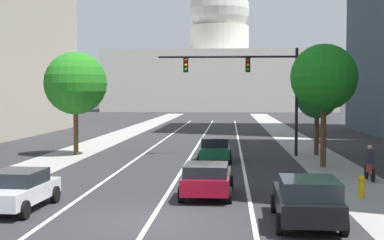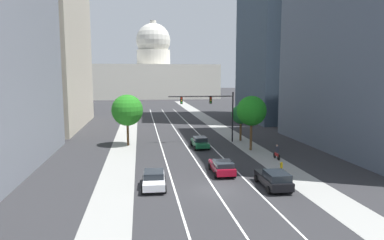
% 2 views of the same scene
% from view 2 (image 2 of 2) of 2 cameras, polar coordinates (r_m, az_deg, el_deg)
% --- Properties ---
extents(ground_plane, '(400.00, 400.00, 0.00)m').
position_cam_2_polar(ground_plane, '(67.70, -3.47, -0.67)').
color(ground_plane, '#2B2B2D').
extents(sidewalk_left, '(3.32, 130.00, 0.01)m').
position_cam_2_polar(sidewalk_left, '(62.52, -10.73, -1.45)').
color(sidewalk_left, gray).
rests_on(sidewalk_left, ground).
extents(sidewalk_right, '(3.32, 130.00, 0.01)m').
position_cam_2_polar(sidewalk_right, '(64.13, 4.43, -1.12)').
color(sidewalk_right, gray).
rests_on(sidewalk_right, ground).
extents(lane_stripe_left, '(0.16, 90.00, 0.01)m').
position_cam_2_polar(lane_stripe_left, '(52.69, -5.62, -3.00)').
color(lane_stripe_left, white).
rests_on(lane_stripe_left, ground).
extents(lane_stripe_center, '(0.16, 90.00, 0.01)m').
position_cam_2_polar(lane_stripe_center, '(52.97, -1.98, -2.91)').
color(lane_stripe_center, white).
rests_on(lane_stripe_center, ground).
extents(lane_stripe_right, '(0.16, 90.00, 0.01)m').
position_cam_2_polar(lane_stripe_right, '(53.46, 1.61, -2.81)').
color(lane_stripe_right, white).
rests_on(lane_stripe_right, ground).
extents(office_tower_far_left, '(22.33, 28.52, 30.58)m').
position_cam_2_polar(office_tower_far_left, '(70.04, -27.11, 11.39)').
color(office_tower_far_left, '#B7AD99').
rests_on(office_tower_far_left, ground).
extents(capitol_building, '(53.58, 24.58, 32.85)m').
position_cam_2_polar(capitol_building, '(149.05, -6.43, 7.56)').
color(capitol_building, beige).
rests_on(capitol_building, ground).
extents(car_crimson, '(2.12, 4.45, 1.41)m').
position_cam_2_polar(car_crimson, '(33.43, 5.07, -7.79)').
color(car_crimson, maroon).
rests_on(car_crimson, ground).
extents(car_black, '(2.19, 4.70, 1.57)m').
position_cam_2_polar(car_black, '(30.08, 13.60, -9.58)').
color(car_black, black).
rests_on(car_black, ground).
extents(car_white, '(2.18, 4.41, 1.41)m').
position_cam_2_polar(car_white, '(29.62, -6.41, -9.83)').
color(car_white, silver).
rests_on(car_white, ground).
extents(car_green, '(2.04, 4.42, 1.47)m').
position_cam_2_polar(car_green, '(45.21, 1.35, -3.74)').
color(car_green, '#14512D').
rests_on(car_green, ground).
extents(traffic_signal_mast, '(9.36, 0.39, 7.22)m').
position_cam_2_polar(traffic_signal_mast, '(48.28, 3.52, 2.29)').
color(traffic_signal_mast, black).
rests_on(traffic_signal_mast, ground).
extents(fire_hydrant, '(0.26, 0.35, 0.91)m').
position_cam_2_polar(fire_hydrant, '(35.65, 14.78, -7.52)').
color(fire_hydrant, yellow).
rests_on(fire_hydrant, ground).
extents(cyclist, '(0.37, 1.70, 1.72)m').
position_cam_2_polar(cyclist, '(40.18, 14.06, -5.24)').
color(cyclist, black).
rests_on(cyclist, ground).
extents(street_tree_far_right, '(3.79, 3.79, 7.00)m').
position_cam_2_polar(street_tree_far_right, '(43.75, 9.97, 1.51)').
color(street_tree_far_right, '#51381E').
rests_on(street_tree_far_right, ground).
extents(street_tree_near_right, '(2.80, 2.80, 5.31)m').
position_cam_2_polar(street_tree_near_right, '(50.19, 8.21, 0.91)').
color(street_tree_near_right, '#51381E').
rests_on(street_tree_near_right, ground).
extents(street_tree_near_left, '(4.25, 4.25, 7.01)m').
position_cam_2_polar(street_tree_near_left, '(46.85, -10.81, 1.61)').
color(street_tree_near_left, '#51381E').
rests_on(street_tree_near_left, ground).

